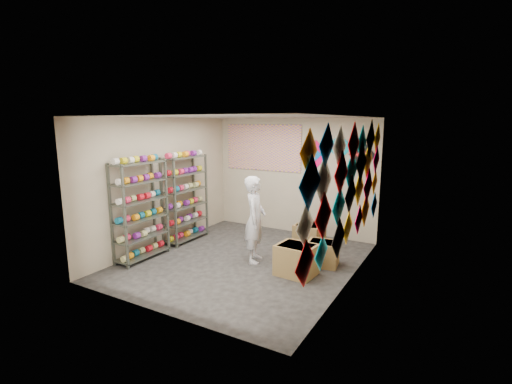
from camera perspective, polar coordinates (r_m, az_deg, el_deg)
The scene contains 12 objects.
ground at distance 7.21m, azimuth -1.90°, elevation -10.52°, with size 4.50×4.50×0.00m, color black.
room_walls at distance 6.79m, azimuth -1.98°, elevation 2.53°, with size 4.50×4.50×4.50m.
shelf_rack_front at distance 7.39m, azimuth -17.35°, elevation -2.77°, with size 0.40×1.10×1.90m, color #4C5147.
shelf_rack_back at distance 8.31m, azimuth -10.83°, elevation -1.01°, with size 0.40×1.10×1.90m, color #4C5147.
string_spools at distance 7.82m, azimuth -13.93°, elevation -1.16°, with size 0.12×2.36×0.12m.
kite_wall_display at distance 6.04m, azimuth 14.41°, elevation 1.42°, with size 0.06×4.30×2.07m.
back_wall_kites at distance 8.37m, azimuth 12.30°, elevation 5.97°, with size 1.68×0.02×0.81m.
poster at distance 9.08m, azimuth 1.08°, elevation 6.85°, with size 2.00×0.01×1.10m, color #814698.
shopkeeper at distance 6.96m, azimuth -0.16°, elevation -4.22°, with size 0.57×0.69×1.64m, color beige.
carton_a at distance 6.55m, azimuth 6.23°, elevation -10.33°, with size 0.64×0.54×0.54m, color olive.
carton_b at distance 7.04m, azimuth 10.23°, elevation -9.28°, with size 0.55×0.45×0.45m, color olive.
carton_c at distance 7.92m, azimuth 8.20°, elevation -6.69°, with size 0.54×0.59×0.52m, color olive.
Camera 1 is at (3.52, -5.73, 2.61)m, focal length 26.00 mm.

